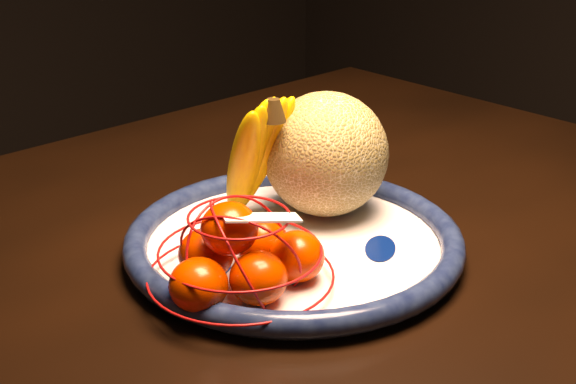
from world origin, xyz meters
TOP-DOWN VIEW (x-y plane):
  - dining_table at (-0.03, 0.10)m, footprint 1.63×1.04m
  - fruit_bowl at (0.12, 0.07)m, footprint 0.37×0.37m
  - cantaloupe at (0.20, 0.11)m, footprint 0.14×0.14m
  - banana_bunch at (0.12, 0.15)m, footprint 0.11×0.10m
  - mandarin_bag at (0.02, 0.03)m, footprint 0.23×0.23m
  - price_tag at (0.03, 0.01)m, footprint 0.08×0.06m

SIDE VIEW (x-z plane):
  - dining_table at x=-0.03m, z-range 0.31..1.09m
  - fruit_bowl at x=0.12m, z-range 0.78..0.81m
  - mandarin_bag at x=0.02m, z-range 0.77..0.89m
  - cantaloupe at x=0.20m, z-range 0.80..0.94m
  - price_tag at x=0.03m, z-range 0.87..0.88m
  - banana_bunch at x=0.12m, z-range 0.80..0.96m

